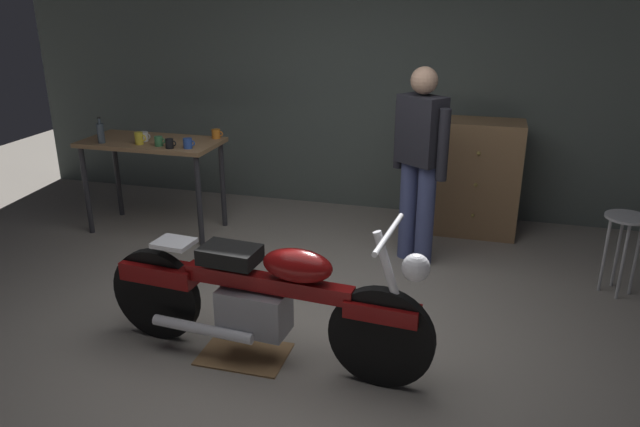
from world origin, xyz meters
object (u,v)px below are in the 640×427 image
at_px(mug_green_speckled, 159,141).
at_px(mug_orange_travel, 216,134).
at_px(bottle, 101,133).
at_px(mug_yellow_tall, 139,138).
at_px(mug_blue_enamel, 188,143).
at_px(shop_stool, 624,233).
at_px(wooden_dresser, 476,178).
at_px(mug_white_ceramic, 144,137).
at_px(person_standing, 420,158).
at_px(motorcycle, 263,297).
at_px(mug_black_matte, 170,144).

height_order(mug_green_speckled, mug_orange_travel, mug_green_speckled).
distance_m(mug_green_speckled, bottle, 0.58).
xyz_separation_m(mug_orange_travel, mug_yellow_tall, (-0.58, -0.41, 0.01)).
distance_m(mug_green_speckled, mug_blue_enamel, 0.30).
distance_m(shop_stool, mug_green_speckled, 3.97).
bearing_deg(bottle, mug_green_speckled, 3.71).
height_order(wooden_dresser, mug_blue_enamel, wooden_dresser).
bearing_deg(mug_yellow_tall, bottle, -172.60).
bearing_deg(mug_white_ceramic, mug_yellow_tall, -75.97).
xyz_separation_m(person_standing, wooden_dresser, (0.47, 0.82, -0.38)).
bearing_deg(wooden_dresser, mug_orange_travel, -168.06).
distance_m(person_standing, mug_yellow_tall, 2.55).
relative_size(motorcycle, mug_green_speckled, 20.69).
bearing_deg(mug_black_matte, mug_orange_travel, 63.37).
bearing_deg(mug_yellow_tall, person_standing, 2.35).
relative_size(shop_stool, wooden_dresser, 0.58).
height_order(shop_stool, mug_yellow_tall, mug_yellow_tall).
distance_m(mug_black_matte, mug_green_speckled, 0.15).
distance_m(shop_stool, mug_yellow_tall, 4.17).
xyz_separation_m(person_standing, mug_blue_enamel, (-2.05, -0.12, 0.02)).
relative_size(wooden_dresser, mug_yellow_tall, 9.80).
height_order(shop_stool, bottle, bottle).
bearing_deg(motorcycle, mug_orange_travel, 125.37).
bearing_deg(person_standing, mug_yellow_tall, 38.57).
distance_m(motorcycle, shop_stool, 2.82).
distance_m(mug_blue_enamel, bottle, 0.87).
relative_size(motorcycle, mug_orange_travel, 19.28).
bearing_deg(mug_orange_travel, mug_yellow_tall, -144.87).
bearing_deg(mug_black_matte, mug_blue_enamel, 15.72).
distance_m(shop_stool, bottle, 4.54).
relative_size(shop_stool, mug_blue_enamel, 5.72).
height_order(mug_yellow_tall, bottle, bottle).
distance_m(wooden_dresser, mug_blue_enamel, 2.72).
xyz_separation_m(shop_stool, wooden_dresser, (-1.13, 1.01, 0.05)).
distance_m(person_standing, mug_blue_enamel, 2.05).
height_order(mug_black_matte, mug_green_speckled, mug_green_speckled).
bearing_deg(mug_white_ceramic, person_standing, -0.42).
xyz_separation_m(person_standing, mug_yellow_tall, (-2.55, -0.10, 0.03)).
height_order(shop_stool, mug_blue_enamel, mug_blue_enamel).
relative_size(shop_stool, mug_green_speckled, 6.05).
height_order(motorcycle, mug_blue_enamel, motorcycle).
xyz_separation_m(mug_green_speckled, bottle, (-0.57, -0.04, 0.05)).
bearing_deg(mug_green_speckled, mug_black_matte, -20.86).
bearing_deg(bottle, mug_orange_travel, 25.69).
relative_size(person_standing, mug_orange_travel, 14.71).
height_order(mug_white_ceramic, mug_orange_travel, same).
bearing_deg(wooden_dresser, mug_black_matte, -159.75).
relative_size(mug_black_matte, bottle, 0.43).
bearing_deg(mug_yellow_tall, shop_stool, -1.23).
relative_size(mug_orange_travel, mug_yellow_tall, 1.01).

